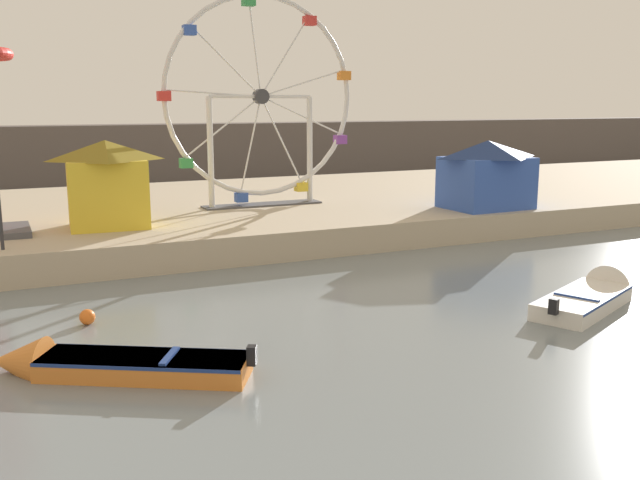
# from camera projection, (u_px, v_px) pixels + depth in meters

# --- Properties ---
(quay_promenade) EXTENTS (110.00, 19.39, 1.18)m
(quay_promenade) POSITION_uv_depth(u_px,v_px,m) (217.00, 213.00, 36.06)
(quay_promenade) COLOR #B7A88E
(quay_promenade) RESTS_ON ground_plane
(distant_town_skyline) EXTENTS (140.00, 3.00, 4.40)m
(distant_town_skyline) POSITION_uv_depth(u_px,v_px,m) (135.00, 153.00, 55.21)
(distant_town_skyline) COLOR #564C47
(distant_town_skyline) RESTS_ON ground_plane
(motorboat_white_red_stripe) EXTENTS (5.48, 3.59, 1.49)m
(motorboat_white_red_stripe) POSITION_uv_depth(u_px,v_px,m) (595.00, 294.00, 21.99)
(motorboat_white_red_stripe) COLOR silver
(motorboat_white_red_stripe) RESTS_ON ground_plane
(motorboat_orange_hull) EXTENTS (5.87, 4.15, 1.24)m
(motorboat_orange_hull) POSITION_uv_depth(u_px,v_px,m) (98.00, 364.00, 16.17)
(motorboat_orange_hull) COLOR orange
(motorboat_orange_hull) RESTS_ON ground_plane
(ferris_wheel_white_frame) EXTENTS (9.62, 1.20, 9.95)m
(ferris_wheel_white_frame) POSITION_uv_depth(u_px,v_px,m) (261.00, 101.00, 33.54)
(ferris_wheel_white_frame) COLOR silver
(ferris_wheel_white_frame) RESTS_ON quay_promenade
(carnival_booth_blue_tent) EXTENTS (4.25, 3.33, 3.19)m
(carnival_booth_blue_tent) POSITION_uv_depth(u_px,v_px,m) (487.00, 173.00, 33.32)
(carnival_booth_blue_tent) COLOR #3356B7
(carnival_booth_blue_tent) RESTS_ON quay_promenade
(carnival_booth_yellow_awning) EXTENTS (3.51, 2.97, 3.49)m
(carnival_booth_yellow_awning) POSITION_uv_depth(u_px,v_px,m) (107.00, 182.00, 28.19)
(carnival_booth_yellow_awning) COLOR yellow
(carnival_booth_yellow_awning) RESTS_ON quay_promenade
(mooring_buoy_orange) EXTENTS (0.44, 0.44, 0.44)m
(mooring_buoy_orange) POSITION_uv_depth(u_px,v_px,m) (87.00, 317.00, 19.83)
(mooring_buoy_orange) COLOR orange
(mooring_buoy_orange) RESTS_ON ground_plane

